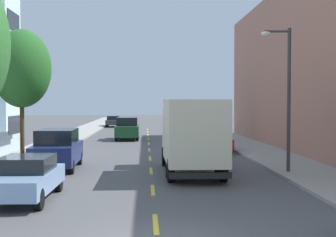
% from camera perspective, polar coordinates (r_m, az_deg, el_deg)
% --- Properties ---
extents(ground_plane, '(160.00, 160.00, 0.00)m').
position_cam_1_polar(ground_plane, '(40.95, -2.30, -2.59)').
color(ground_plane, '#4C4C4F').
extents(sidewalk_left, '(3.20, 120.00, 0.14)m').
position_cam_1_polar(sidewalk_left, '(39.55, -12.63, -2.70)').
color(sidewalk_left, '#99968E').
rests_on(sidewalk_left, ground_plane).
extents(sidewalk_right, '(3.20, 120.00, 0.14)m').
position_cam_1_polar(sidewalk_right, '(39.64, 8.05, -2.66)').
color(sidewalk_right, '#99968E').
rests_on(sidewalk_right, ground_plane).
extents(lane_centerline_dashes, '(0.14, 47.20, 0.01)m').
position_cam_1_polar(lane_centerline_dashes, '(35.47, -2.24, -3.29)').
color(lane_centerline_dashes, yellow).
rests_on(lane_centerline_dashes, ground_plane).
extents(street_tree_second, '(2.91, 2.91, 6.70)m').
position_cam_1_polar(street_tree_second, '(25.33, -16.76, 5.59)').
color(street_tree_second, '#47331E').
rests_on(street_tree_second, sidewalk_left).
extents(street_lamp, '(1.35, 0.28, 6.36)m').
position_cam_1_polar(street_lamp, '(22.23, 13.57, 3.48)').
color(street_lamp, '#38383D').
rests_on(street_lamp, sidewalk_right).
extents(delivery_box_truck, '(2.45, 7.17, 3.34)m').
position_cam_1_polar(delivery_box_truck, '(21.79, 2.78, -1.60)').
color(delivery_box_truck, beige).
rests_on(delivery_box_truck, ground_plane).
extents(parked_sedan_sky, '(1.86, 4.52, 1.43)m').
position_cam_1_polar(parked_sedan_sky, '(16.87, -16.31, -6.61)').
color(parked_sedan_sky, '#7A9EC6').
rests_on(parked_sedan_sky, ground_plane).
extents(parked_sedan_black, '(1.85, 4.52, 1.43)m').
position_cam_1_polar(parked_sedan_black, '(51.21, 2.55, -0.84)').
color(parked_sedan_black, black).
rests_on(parked_sedan_black, ground_plane).
extents(parked_sedan_charcoal, '(1.86, 4.52, 1.43)m').
position_cam_1_polar(parked_sedan_charcoal, '(63.82, -6.41, -0.30)').
color(parked_sedan_charcoal, '#333338').
rests_on(parked_sedan_charcoal, ground_plane).
extents(parked_suv_navy, '(2.05, 4.84, 1.93)m').
position_cam_1_polar(parked_suv_navy, '(24.03, -12.82, -3.48)').
color(parked_suv_navy, navy).
rests_on(parked_suv_navy, ground_plane).
extents(parked_sedan_red, '(1.92, 4.55, 1.43)m').
position_cam_1_polar(parked_sedan_red, '(31.83, 5.56, -2.55)').
color(parked_sedan_red, '#AD1E1E').
rests_on(parked_sedan_red, ground_plane).
extents(parked_suv_orange, '(2.09, 4.86, 1.93)m').
position_cam_1_polar(parked_suv_orange, '(39.27, 3.90, -1.35)').
color(parked_suv_orange, orange).
rests_on(parked_suv_orange, ground_plane).
extents(moving_forest_sedan, '(1.95, 4.80, 1.93)m').
position_cam_1_polar(moving_forest_sedan, '(41.94, -4.77, -1.14)').
color(moving_forest_sedan, '#194C28').
rests_on(moving_forest_sedan, ground_plane).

